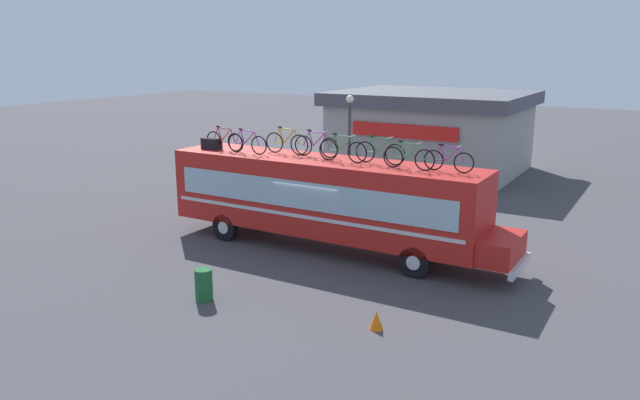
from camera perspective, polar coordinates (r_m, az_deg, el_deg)
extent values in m
plane|color=#423F44|center=(21.95, 0.23, -4.43)|extent=(120.00, 120.00, 0.00)
cube|color=red|center=(21.42, 0.24, 0.45)|extent=(11.43, 2.31, 2.53)
cube|color=red|center=(19.40, 16.38, -4.29)|extent=(1.04, 2.13, 0.76)
cube|color=#99B7C6|center=(20.39, -1.42, 0.39)|extent=(10.51, 0.04, 0.93)
cube|color=#99B7C6|center=(22.36, 1.75, 1.61)|extent=(10.51, 0.04, 0.93)
cube|color=silver|center=(20.57, -1.42, -1.58)|extent=(10.97, 0.03, 0.12)
cube|color=silver|center=(22.53, 1.74, -0.20)|extent=(10.97, 0.03, 0.12)
cube|color=silver|center=(19.42, 17.95, -5.83)|extent=(0.16, 2.20, 0.24)
cylinder|color=black|center=(19.31, 8.73, -5.65)|extent=(1.00, 0.28, 1.00)
cylinder|color=silver|center=(19.31, 8.73, -5.65)|extent=(0.45, 0.30, 0.45)
cylinder|color=black|center=(21.12, 10.81, -4.01)|extent=(1.00, 0.28, 1.00)
cylinder|color=silver|center=(21.12, 10.81, -4.01)|extent=(0.45, 0.30, 0.45)
cylinder|color=black|center=(22.95, -8.73, -2.47)|extent=(1.00, 0.28, 1.00)
cylinder|color=silver|center=(22.95, -8.73, -2.47)|extent=(0.45, 0.30, 0.45)
cylinder|color=black|center=(24.49, -5.73, -1.33)|extent=(1.00, 0.28, 1.00)
cylinder|color=silver|center=(24.49, -5.73, -1.33)|extent=(0.45, 0.30, 0.45)
cube|color=black|center=(23.64, -9.98, 5.15)|extent=(0.73, 0.39, 0.41)
torus|color=black|center=(23.57, -9.78, 5.46)|extent=(0.68, 0.04, 0.68)
torus|color=black|center=(22.94, -7.84, 5.30)|extent=(0.68, 0.04, 0.68)
cylinder|color=red|center=(23.34, -9.23, 6.04)|extent=(0.20, 0.04, 0.48)
cylinder|color=red|center=(23.16, -8.65, 5.95)|extent=(0.47, 0.04, 0.46)
cylinder|color=red|center=(23.18, -8.83, 6.54)|extent=(0.61, 0.04, 0.07)
cylinder|color=red|center=(23.45, -9.42, 5.46)|extent=(0.39, 0.03, 0.05)
cylinder|color=red|center=(23.47, -9.60, 6.04)|extent=(0.25, 0.03, 0.50)
cylinder|color=red|center=(22.96, -8.04, 5.88)|extent=(0.21, 0.03, 0.47)
cylinder|color=silver|center=(22.98, -8.24, 6.59)|extent=(0.03, 0.44, 0.03)
ellipsoid|color=black|center=(23.36, -9.41, 6.72)|extent=(0.20, 0.08, 0.06)
torus|color=black|center=(22.72, -7.76, 5.23)|extent=(0.68, 0.04, 0.68)
torus|color=black|center=(22.10, -5.66, 5.04)|extent=(0.68, 0.04, 0.68)
cylinder|color=purple|center=(22.50, -7.16, 5.82)|extent=(0.20, 0.04, 0.48)
cylinder|color=purple|center=(22.31, -6.53, 5.73)|extent=(0.48, 0.04, 0.47)
cylinder|color=purple|center=(22.33, -6.72, 6.34)|extent=(0.62, 0.04, 0.07)
cylinder|color=purple|center=(22.60, -7.37, 5.22)|extent=(0.39, 0.03, 0.05)
cylinder|color=purple|center=(22.62, -7.56, 5.82)|extent=(0.25, 0.03, 0.50)
cylinder|color=purple|center=(22.13, -5.87, 5.65)|extent=(0.22, 0.03, 0.47)
cylinder|color=silver|center=(22.14, -6.08, 6.38)|extent=(0.03, 0.44, 0.03)
ellipsoid|color=black|center=(22.51, -7.35, 6.52)|extent=(0.20, 0.08, 0.06)
torus|color=black|center=(22.49, -4.21, 5.31)|extent=(0.74, 0.04, 0.74)
torus|color=black|center=(21.91, -1.92, 5.11)|extent=(0.74, 0.04, 0.74)
cylinder|color=#B2B20C|center=(22.27, -3.55, 5.97)|extent=(0.20, 0.04, 0.53)
cylinder|color=#B2B20C|center=(22.10, -2.86, 5.87)|extent=(0.49, 0.04, 0.51)
cylinder|color=#B2B20C|center=(22.11, -3.05, 6.55)|extent=(0.64, 0.04, 0.07)
cylinder|color=#B2B20C|center=(22.38, -3.79, 5.30)|extent=(0.40, 0.03, 0.05)
cylinder|color=#B2B20C|center=(22.39, -3.98, 5.97)|extent=(0.26, 0.03, 0.55)
cylinder|color=#B2B20C|center=(21.92, -2.14, 5.78)|extent=(0.22, 0.03, 0.52)
cylinder|color=silver|center=(21.94, -2.36, 6.58)|extent=(0.03, 0.44, 0.03)
ellipsoid|color=black|center=(22.28, -3.74, 6.74)|extent=(0.20, 0.08, 0.06)
torus|color=black|center=(21.87, -1.54, 5.06)|extent=(0.71, 0.04, 0.71)
torus|color=black|center=(21.33, 0.88, 4.84)|extent=(0.71, 0.04, 0.71)
cylinder|color=purple|center=(21.67, -0.83, 5.70)|extent=(0.20, 0.04, 0.51)
cylinder|color=purple|center=(21.51, -0.10, 5.60)|extent=(0.49, 0.04, 0.49)
cylinder|color=purple|center=(21.51, -0.30, 6.27)|extent=(0.64, 0.04, 0.07)
cylinder|color=purple|center=(21.76, -1.09, 5.05)|extent=(0.40, 0.03, 0.05)
cylinder|color=purple|center=(21.77, -1.28, 5.71)|extent=(0.26, 0.03, 0.53)
cylinder|color=purple|center=(21.34, 0.66, 5.50)|extent=(0.22, 0.03, 0.50)
cylinder|color=silver|center=(21.35, 0.44, 6.30)|extent=(0.03, 0.44, 0.03)
ellipsoid|color=black|center=(21.67, -1.02, 6.48)|extent=(0.20, 0.08, 0.06)
torus|color=black|center=(20.90, 0.79, 4.65)|extent=(0.72, 0.04, 0.72)
torus|color=black|center=(20.39, 3.46, 4.39)|extent=(0.72, 0.04, 0.72)
cylinder|color=green|center=(20.70, 1.58, 5.32)|extent=(0.21, 0.04, 0.51)
cylinder|color=green|center=(20.55, 2.38, 5.20)|extent=(0.51, 0.04, 0.49)
cylinder|color=green|center=(20.55, 2.17, 5.91)|extent=(0.66, 0.04, 0.07)
cylinder|color=green|center=(20.80, 1.28, 4.63)|extent=(0.42, 0.03, 0.05)
cylinder|color=green|center=(20.80, 1.08, 5.34)|extent=(0.27, 0.03, 0.53)
cylinder|color=green|center=(20.39, 3.22, 5.10)|extent=(0.23, 0.03, 0.50)
cylinder|color=silver|center=(20.39, 2.99, 5.94)|extent=(0.03, 0.44, 0.03)
ellipsoid|color=black|center=(20.70, 1.37, 6.14)|extent=(0.20, 0.08, 0.06)
torus|color=black|center=(20.58, 4.20, 4.46)|extent=(0.71, 0.04, 0.71)
torus|color=black|center=(20.13, 6.94, 4.18)|extent=(0.71, 0.04, 0.71)
cylinder|color=green|center=(20.40, 5.03, 5.12)|extent=(0.21, 0.04, 0.51)
cylinder|color=green|center=(20.27, 5.85, 4.99)|extent=(0.50, 0.04, 0.49)
cylinder|color=green|center=(20.27, 5.64, 5.70)|extent=(0.64, 0.04, 0.07)
cylinder|color=green|center=(20.49, 4.71, 4.43)|extent=(0.41, 0.03, 0.05)
cylinder|color=green|center=(20.49, 4.51, 5.14)|extent=(0.26, 0.03, 0.53)
cylinder|color=green|center=(20.13, 6.71, 4.88)|extent=(0.22, 0.03, 0.49)
cylinder|color=silver|center=(20.13, 6.48, 5.72)|extent=(0.03, 0.44, 0.03)
ellipsoid|color=black|center=(20.39, 4.83, 5.93)|extent=(0.20, 0.08, 0.06)
torus|color=black|center=(19.77, 6.77, 3.96)|extent=(0.68, 0.04, 0.68)
torus|color=black|center=(19.38, 9.64, 3.66)|extent=(0.68, 0.04, 0.68)
cylinder|color=green|center=(19.61, 7.64, 4.61)|extent=(0.20, 0.04, 0.48)
cylinder|color=green|center=(19.49, 8.50, 4.47)|extent=(0.49, 0.04, 0.47)
cylinder|color=green|center=(19.48, 8.29, 5.18)|extent=(0.64, 0.04, 0.07)
cylinder|color=green|center=(19.69, 7.30, 3.93)|extent=(0.40, 0.03, 0.05)
cylinder|color=green|center=(19.69, 7.10, 4.63)|extent=(0.26, 0.03, 0.50)
cylinder|color=green|center=(19.37, 9.40, 4.35)|extent=(0.22, 0.03, 0.47)
cylinder|color=silver|center=(19.36, 9.17, 5.20)|extent=(0.03, 0.44, 0.03)
ellipsoid|color=black|center=(19.60, 7.44, 5.42)|extent=(0.20, 0.08, 0.06)
torus|color=black|center=(19.52, 10.45, 3.65)|extent=(0.65, 0.04, 0.65)
torus|color=black|center=(19.22, 13.13, 3.36)|extent=(0.65, 0.04, 0.65)
cylinder|color=purple|center=(19.38, 11.28, 4.27)|extent=(0.19, 0.04, 0.46)
cylinder|color=purple|center=(19.30, 12.08, 4.14)|extent=(0.45, 0.04, 0.44)
cylinder|color=purple|center=(19.28, 11.90, 4.82)|extent=(0.58, 0.04, 0.07)
cylinder|color=purple|center=(19.46, 10.95, 3.63)|extent=(0.37, 0.03, 0.05)
cylinder|color=purple|center=(19.45, 10.77, 4.30)|extent=(0.24, 0.03, 0.48)
cylinder|color=purple|center=(19.21, 12.92, 4.03)|extent=(0.20, 0.03, 0.45)
cylinder|color=silver|center=(19.19, 12.71, 4.84)|extent=(0.03, 0.44, 0.03)
ellipsoid|color=black|center=(19.37, 11.10, 5.06)|extent=(0.20, 0.08, 0.06)
cube|color=#9E9E99|center=(35.97, 10.23, 5.69)|extent=(9.64, 7.96, 3.78)
cube|color=#4C4C56|center=(35.73, 10.38, 9.25)|extent=(10.42, 8.59, 0.70)
cube|color=red|center=(32.10, 7.71, 6.31)|extent=(5.79, 0.16, 0.70)
cylinder|color=#1E592D|center=(17.75, -10.68, -7.68)|extent=(0.49, 0.49, 0.91)
cone|color=orange|center=(15.88, 5.22, -10.99)|extent=(0.36, 0.36, 0.48)
cylinder|color=#38383D|center=(27.83, 2.72, 4.36)|extent=(0.14, 0.14, 4.59)
sphere|color=#F2EDCC|center=(27.53, 2.78, 9.29)|extent=(0.34, 0.34, 0.34)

